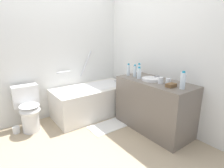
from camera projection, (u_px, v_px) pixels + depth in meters
ground_plane at (89, 143)px, 2.64m from camera, size 3.78×3.78×0.00m
wall_back_tiled at (52, 49)px, 3.29m from camera, size 3.18×0.10×2.59m
wall_right_mirror at (159, 50)px, 3.11m from camera, size 0.10×2.88×2.59m
bathtub at (93, 99)px, 3.55m from camera, size 1.52×0.77×1.22m
toilet at (29, 109)px, 2.93m from camera, size 0.40×0.51×0.75m
vanity_counter at (154, 105)px, 2.96m from camera, size 0.59×1.26×0.84m
sink_basin at (151, 79)px, 2.86m from camera, size 0.29×0.29×0.04m
sink_faucet at (158, 77)px, 2.96m from camera, size 0.11×0.15×0.06m
water_bottle_0 at (183, 81)px, 2.40m from camera, size 0.07×0.07×0.25m
water_bottle_1 at (135, 71)px, 3.08m from camera, size 0.06×0.06×0.21m
water_bottle_2 at (128, 70)px, 3.19m from camera, size 0.06×0.06×0.21m
water_bottle_3 at (139, 73)px, 2.97m from camera, size 0.07×0.07×0.20m
water_bottle_4 at (139, 71)px, 3.05m from camera, size 0.07×0.07×0.24m
drinking_glass_0 at (168, 81)px, 2.64m from camera, size 0.08×0.08×0.09m
drinking_glass_1 at (161, 80)px, 2.68m from camera, size 0.08×0.08×0.10m
amenity_basket at (171, 85)px, 2.51m from camera, size 0.14×0.10×0.05m
bath_mat at (109, 126)px, 3.13m from camera, size 0.69×0.38×0.01m
toilet_paper_roll at (16, 130)px, 2.91m from camera, size 0.11×0.11×0.11m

